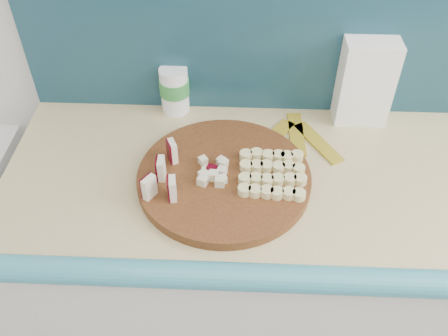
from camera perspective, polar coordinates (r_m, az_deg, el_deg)
kitchen_counter at (r=1.68m, az=19.54°, el=-12.37°), size 2.20×0.63×0.91m
backsplash at (r=1.42m, az=23.94°, el=14.16°), size 2.20×0.02×0.50m
cutting_board at (r=1.22m, az=-0.00°, el=-1.13°), size 0.43×0.43×0.03m
apple_wedges at (r=1.18m, az=-6.95°, el=-0.62°), size 0.07×0.16×0.06m
apple_chunks at (r=1.20m, az=-1.30°, el=-0.26°), size 0.06×0.07×0.02m
banana_slices at (r=1.20m, az=5.55°, el=-0.61°), size 0.16×0.16×0.02m
flour_bag at (r=1.40m, az=15.77°, el=9.66°), size 0.14×0.10×0.24m
canister at (r=1.41m, az=-5.68°, el=8.98°), size 0.08×0.08×0.13m
banana_peel at (r=1.35m, az=8.16°, el=3.37°), size 0.25×0.21×0.01m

